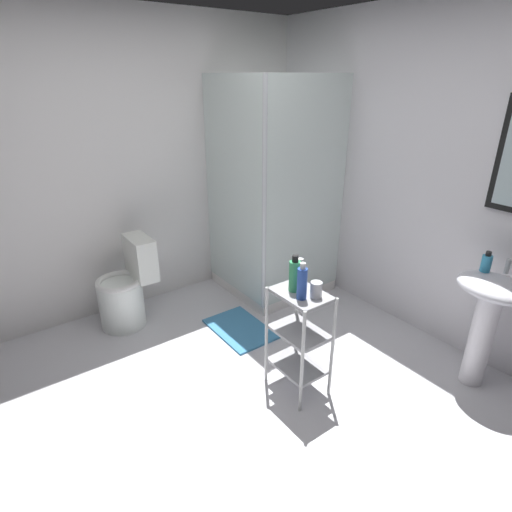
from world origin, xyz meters
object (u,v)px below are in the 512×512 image
shampoo_bottle_blue (302,283)px  pedestal_sink (488,310)px  hand_soap_bottle (486,263)px  rinse_cup (316,290)px  toilet (127,290)px  conditioner_bottle_purple (300,273)px  storage_cart (299,334)px  body_wash_bottle_green (295,275)px  shower_stall (271,248)px  bath_mat (240,329)px

shampoo_bottle_blue → pedestal_sink: bearing=60.1°
hand_soap_bottle → rinse_cup: 1.15m
toilet → conditioner_bottle_purple: (1.36, 0.71, 0.50)m
storage_cart → body_wash_bottle_green: 0.41m
toilet → shampoo_bottle_blue: shampoo_bottle_blue is taller
conditioner_bottle_purple → shower_stall: bearing=150.3°
conditioner_bottle_purple → rinse_cup: 0.20m
toilet → storage_cart: 1.60m
rinse_cup → body_wash_bottle_green: bearing=-159.1°
body_wash_bottle_green → bath_mat: body_wash_bottle_green is taller
bath_mat → rinse_cup: bearing=-2.2°
conditioner_bottle_purple → bath_mat: bearing=-179.7°
shower_stall → hand_soap_bottle: 1.87m
body_wash_bottle_green → rinse_cup: 0.16m
pedestal_sink → conditioner_bottle_purple: 1.26m
hand_soap_bottle → toilet: bearing=-140.0°
toilet → hand_soap_bottle: size_ratio=5.46×
hand_soap_bottle → body_wash_bottle_green: (-0.63, -1.09, -0.02)m
hand_soap_bottle → shampoo_bottle_blue: size_ratio=0.59×
pedestal_sink → hand_soap_bottle: hand_soap_bottle is taller
hand_soap_bottle → bath_mat: 1.92m
toilet → rinse_cup: (1.56, 0.67, 0.48)m
bath_mat → body_wash_bottle_green: bearing=-6.7°
storage_cart → hand_soap_bottle: size_ratio=5.31×
hand_soap_bottle → conditioner_bottle_purple: hand_soap_bottle is taller
toilet → hand_soap_bottle: bearing=40.0°
pedestal_sink → conditioner_bottle_purple: size_ratio=4.64×
hand_soap_bottle → shower_stall: bearing=-168.5°
body_wash_bottle_green → shampoo_bottle_blue: body_wash_bottle_green is taller
conditioner_bottle_purple → body_wash_bottle_green: 0.11m
shower_stall → storage_cart: (1.21, -0.71, -0.03)m
bath_mat → pedestal_sink: bearing=33.0°
hand_soap_bottle → conditioner_bottle_purple: bearing=-124.3°
storage_cart → hand_soap_bottle: bearing=61.8°
toilet → shampoo_bottle_blue: 1.71m
shower_stall → toilet: size_ratio=2.63×
bath_mat → shampoo_bottle_blue: bearing=-7.8°
hand_soap_bottle → body_wash_bottle_green: 1.26m
rinse_cup → bath_mat: 1.19m
shower_stall → hand_soap_bottle: bearing=11.5°
shower_stall → pedestal_sink: (1.89, 0.33, 0.12)m
conditioner_bottle_purple → shampoo_bottle_blue: 0.20m
rinse_cup → bath_mat: bearing=177.8°
pedestal_sink → body_wash_bottle_green: size_ratio=3.36×
pedestal_sink → rinse_cup: rinse_cup is taller
pedestal_sink → conditioner_bottle_purple: conditioner_bottle_purple is taller
hand_soap_bottle → rinse_cup: bearing=-115.1°
conditioner_bottle_purple → rinse_cup: bearing=-11.4°
storage_cart → rinse_cup: rinse_cup is taller
rinse_cup → pedestal_sink: bearing=59.7°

